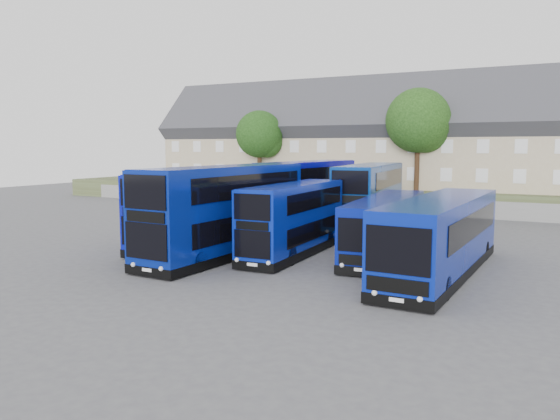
{
  "coord_description": "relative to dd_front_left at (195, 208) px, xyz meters",
  "views": [
    {
      "loc": [
        13.68,
        -23.82,
        5.95
      ],
      "look_at": [
        -1.21,
        4.91,
        2.2
      ],
      "focal_mm": 35.0,
      "sensor_mm": 36.0,
      "label": 1
    }
  ],
  "objects": [
    {
      "name": "ground",
      "position": [
        6.28,
        -3.27,
        -2.19
      ],
      "size": [
        120.0,
        120.0,
        0.0
      ],
      "primitive_type": "plane",
      "color": "#4D4D53",
      "rests_on": "ground"
    },
    {
      "name": "retaining_wall",
      "position": [
        6.28,
        20.73,
        -1.44
      ],
      "size": [
        70.0,
        0.4,
        1.5
      ],
      "primitive_type": "cube",
      "color": "slate",
      "rests_on": "ground"
    },
    {
      "name": "earth_bank",
      "position": [
        6.28,
        30.73,
        -1.19
      ],
      "size": [
        80.0,
        20.0,
        2.0
      ],
      "primitive_type": "cube",
      "color": "#444728",
      "rests_on": "ground"
    },
    {
      "name": "terrace_row",
      "position": [
        12.28,
        26.73,
        4.4
      ],
      "size": [
        66.0,
        10.4,
        11.2
      ],
      "color": "tan",
      "rests_on": "earth_bank"
    },
    {
      "name": "dd_front_left",
      "position": [
        0.0,
        0.0,
        0.0
      ],
      "size": [
        3.65,
        11.41,
        4.46
      ],
      "rotation": [
        0.0,
        0.0,
        0.1
      ],
      "color": "#0810A3",
      "rests_on": "ground"
    },
    {
      "name": "dd_front_mid",
      "position": [
        3.72,
        -2.25,
        0.21
      ],
      "size": [
        3.39,
        12.4,
        4.88
      ],
      "rotation": [
        0.0,
        0.0,
        -0.05
      ],
      "color": "navy",
      "rests_on": "ground"
    },
    {
      "name": "dd_front_right",
      "position": [
        6.93,
        -0.29,
        -0.28
      ],
      "size": [
        2.61,
        9.9,
        3.9
      ],
      "rotation": [
        0.0,
        0.0,
        0.04
      ],
      "color": "#0821A3",
      "rests_on": "ground"
    },
    {
      "name": "dd_rear_left",
      "position": [
        2.15,
        11.98,
        0.16
      ],
      "size": [
        3.56,
        12.19,
        4.79
      ],
      "rotation": [
        0.0,
        0.0,
        -0.07
      ],
      "color": "#0808A0",
      "rests_on": "ground"
    },
    {
      "name": "dd_rear_right",
      "position": [
        7.64,
        10.83,
        0.1
      ],
      "size": [
        3.81,
        11.91,
        4.66
      ],
      "rotation": [
        0.0,
        0.0,
        0.1
      ],
      "color": "navy",
      "rests_on": "ground"
    },
    {
      "name": "coach_east_a",
      "position": [
        11.49,
        1.9,
        -0.63
      ],
      "size": [
        3.49,
        11.83,
        3.19
      ],
      "rotation": [
        0.0,
        0.0,
        0.09
      ],
      "color": "#081893",
      "rests_on": "ground"
    },
    {
      "name": "coach_east_b",
      "position": [
        15.1,
        -1.42,
        -0.43
      ],
      "size": [
        3.32,
        13.26,
        3.6
      ],
      "rotation": [
        0.0,
        0.0,
        -0.04
      ],
      "color": "#081F9F",
      "rests_on": "ground"
    },
    {
      "name": "tree_west",
      "position": [
        -7.57,
        21.82,
        4.86
      ],
      "size": [
        4.8,
        4.8,
        7.65
      ],
      "color": "#382314",
      "rests_on": "earth_bank"
    },
    {
      "name": "tree_mid",
      "position": [
        8.43,
        22.32,
        5.88
      ],
      "size": [
        5.76,
        5.76,
        9.18
      ],
      "color": "#382314",
      "rests_on": "earth_bank"
    }
  ]
}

